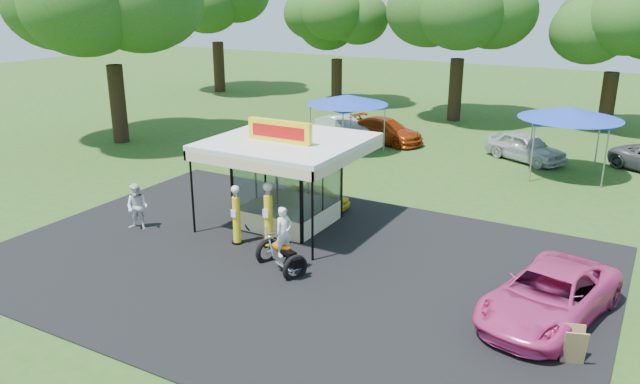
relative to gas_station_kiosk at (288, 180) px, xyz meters
The scene contains 20 objects.
ground 5.67m from the gas_station_kiosk, 68.18° to the right, with size 120.00×120.00×0.00m, color #284E18.
asphalt_apron 4.01m from the gas_station_kiosk, 56.26° to the right, with size 20.00×14.00×0.04m, color black.
gas_station_kiosk is the anchor object (origin of this frame).
gas_pump_left 2.75m from the gas_station_kiosk, 101.57° to the right, with size 0.41×0.41×2.21m.
gas_pump_right 2.45m from the gas_station_kiosk, 74.59° to the right, with size 0.45×0.45×2.42m.
motorcycle 4.36m from the gas_station_kiosk, 60.13° to the right, with size 2.03×1.57×2.31m.
spare_tires 2.09m from the gas_station_kiosk, 120.54° to the right, with size 0.87×0.63×0.70m.
a_frame_sign 12.07m from the gas_station_kiosk, 22.62° to the right, with size 0.60×0.65×0.98m.
kiosk_car 2.56m from the gas_station_kiosk, 90.00° to the left, with size 1.13×2.82×0.96m, color yellow.
pink_sedan 10.54m from the gas_station_kiosk, 14.89° to the right, with size 2.44×5.30×1.47m, color #D93B86.
spectator_west 5.76m from the gas_station_kiosk, 144.74° to the right, with size 0.87×0.68×1.79m, color white.
bg_car_a 14.43m from the gas_station_kiosk, 108.99° to the left, with size 1.43×4.09×1.35m, color silver.
bg_car_b 14.26m from the gas_station_kiosk, 98.53° to the left, with size 1.97×4.83×1.40m, color #A5350C.
bg_car_c 15.17m from the gas_station_kiosk, 66.72° to the left, with size 1.76×4.38×1.49m, color #B3B4B8.
tent_west 11.75m from the gas_station_kiosk, 105.94° to the left, with size 4.50×4.50×3.14m.
tent_east 14.70m from the gas_station_kiosk, 56.00° to the left, with size 4.82×4.82×3.37m.
oak_far_a 33.25m from the gas_station_kiosk, 132.69° to the left, with size 10.01×10.01×11.86m.
oak_far_b 25.97m from the gas_station_kiosk, 113.82° to the left, with size 8.13×8.13×9.70m.
oak_far_c 22.92m from the gas_station_kiosk, 91.47° to the left, with size 10.03×10.03×11.82m.
oak_far_d 26.01m from the gas_station_kiosk, 69.89° to the left, with size 8.58×8.58×10.22m.
Camera 1 is at (10.18, -14.12, 8.82)m, focal length 35.00 mm.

